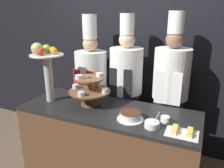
# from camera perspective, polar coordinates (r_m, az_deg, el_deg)

# --- Properties ---
(wall_back) EXTENTS (10.00, 0.06, 2.80)m
(wall_back) POSITION_cam_1_polar(r_m,az_deg,el_deg) (2.98, 6.65, 9.55)
(wall_back) COLOR black
(wall_back) RESTS_ON ground_plane
(buffet_counter) EXTENTS (1.85, 0.69, 0.88)m
(buffet_counter) POSITION_cam_1_polar(r_m,az_deg,el_deg) (2.50, -0.97, -15.88)
(buffet_counter) COLOR brown
(buffet_counter) RESTS_ON ground_plane
(tiered_stand) EXTENTS (0.45, 0.45, 0.35)m
(tiered_stand) POSITION_cam_1_polar(r_m,az_deg,el_deg) (2.35, -5.85, -1.14)
(tiered_stand) COLOR brown
(tiered_stand) RESTS_ON buffet_counter
(fruit_pedestal) EXTENTS (0.36, 0.36, 0.66)m
(fruit_pedestal) POSITION_cam_1_polar(r_m,az_deg,el_deg) (2.49, -16.86, 5.29)
(fruit_pedestal) COLOR #B2ADA8
(fruit_pedestal) RESTS_ON buffet_counter
(cake_round) EXTENTS (0.25, 0.25, 0.08)m
(cake_round) POSITION_cam_1_polar(r_m,az_deg,el_deg) (2.08, 4.83, -8.31)
(cake_round) COLOR white
(cake_round) RESTS_ON buffet_counter
(cup_white) EXTENTS (0.08, 0.08, 0.06)m
(cup_white) POSITION_cam_1_polar(r_m,az_deg,el_deg) (2.07, 13.68, -9.05)
(cup_white) COLOR white
(cup_white) RESTS_ON buffet_counter
(cake_square_tray) EXTENTS (0.27, 0.19, 0.05)m
(cake_square_tray) POSITION_cam_1_polar(r_m,az_deg,el_deg) (1.94, 17.81, -11.86)
(cake_square_tray) COLOR white
(cake_square_tray) RESTS_ON buffet_counter
(serving_bowl_near) EXTENTS (0.13, 0.13, 0.16)m
(serving_bowl_near) POSITION_cam_1_polar(r_m,az_deg,el_deg) (1.97, 10.39, -10.35)
(serving_bowl_near) COLOR white
(serving_bowl_near) RESTS_ON buffet_counter
(chef_left) EXTENTS (0.41, 0.41, 1.82)m
(chef_left) POSITION_cam_1_polar(r_m,az_deg,el_deg) (2.93, -5.42, 0.47)
(chef_left) COLOR #28282D
(chef_left) RESTS_ON ground_plane
(chef_center_left) EXTENTS (0.40, 0.40, 1.83)m
(chef_center_left) POSITION_cam_1_polar(r_m,az_deg,el_deg) (2.72, 3.65, -0.08)
(chef_center_left) COLOR #38332D
(chef_center_left) RESTS_ON ground_plane
(chef_center_right) EXTENTS (0.40, 0.40, 1.86)m
(chef_center_right) POSITION_cam_1_polar(r_m,az_deg,el_deg) (2.59, 14.98, -1.23)
(chef_center_right) COLOR #38332D
(chef_center_right) RESTS_ON ground_plane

